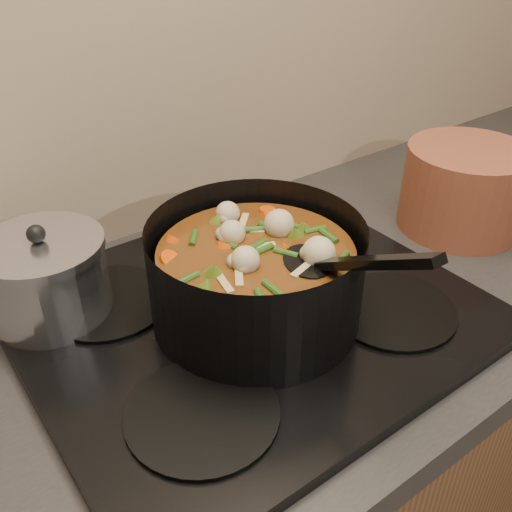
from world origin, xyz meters
TOP-DOWN VIEW (x-y plane):
  - counter at (0.00, 1.93)m, footprint 2.64×0.64m
  - stovetop at (0.00, 1.93)m, footprint 0.62×0.54m
  - stockpot at (-0.00, 1.91)m, footprint 0.34×0.42m
  - saucepan at (-0.23, 2.09)m, footprint 0.17×0.17m
  - terracotta_crock at (0.47, 1.92)m, footprint 0.25×0.25m

SIDE VIEW (x-z plane):
  - counter at x=0.00m, z-range 0.00..0.91m
  - stovetop at x=0.00m, z-range 0.91..0.93m
  - terracotta_crock at x=0.47m, z-range 0.91..1.06m
  - saucepan at x=-0.23m, z-range 0.92..1.06m
  - stockpot at x=0.00m, z-range 0.89..1.10m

